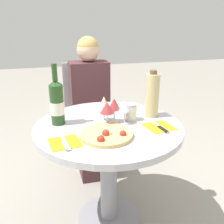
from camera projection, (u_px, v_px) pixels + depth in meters
ground_plane at (109, 218)px, 1.72m from camera, size 12.00×12.00×0.00m
dining_table at (109, 148)px, 1.53m from camera, size 0.87×0.87×0.70m
chair_behind_diner at (89, 116)px, 2.31m from camera, size 0.41×0.41×0.92m
seated_diner at (92, 113)px, 2.15m from camera, size 0.32×0.43×1.16m
pizza_large at (106, 135)px, 1.32m from camera, size 0.29×0.29×0.05m
wine_bottle at (57, 103)px, 1.44m from camera, size 0.08×0.08×0.36m
tall_carafe at (152, 95)px, 1.56m from camera, size 0.09×0.09×0.30m
sugar_shaker at (131, 112)px, 1.52m from camera, size 0.07×0.07×0.10m
wine_glass_front_right at (125, 107)px, 1.46m from camera, size 0.07×0.07×0.14m
wine_glass_front_left at (107, 108)px, 1.43m from camera, size 0.08×0.08×0.14m
wine_glass_back_left at (104, 103)px, 1.49m from camera, size 0.07×0.07×0.16m
wine_glass_center at (114, 104)px, 1.47m from camera, size 0.08×0.08×0.15m
place_setting_left at (65, 143)px, 1.25m from camera, size 0.17×0.19×0.01m
place_setting_right at (159, 127)px, 1.44m from camera, size 0.17×0.19×0.01m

